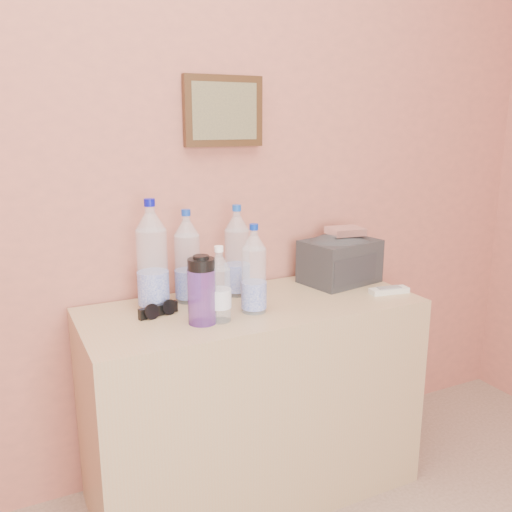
{
  "coord_description": "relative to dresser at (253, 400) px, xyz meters",
  "views": [
    {
      "loc": [
        -0.29,
        0.11,
        1.36
      ],
      "look_at": [
        0.5,
        1.71,
        0.92
      ],
      "focal_mm": 38.0,
      "sensor_mm": 36.0,
      "label": 1
    }
  ],
  "objects": [
    {
      "name": "dresser",
      "position": [
        0.0,
        0.0,
        0.0
      ],
      "size": [
        1.18,
        0.49,
        0.74
      ],
      "primitive_type": "cube",
      "color": "#A4845B",
      "rests_on": "ground"
    },
    {
      "name": "pet_large_a",
      "position": [
        -0.32,
        0.11,
        0.54
      ],
      "size": [
        0.1,
        0.1,
        0.38
      ],
      "rotation": [
        0.0,
        0.0,
        0.06
      ],
      "color": "silver",
      "rests_on": "dresser"
    },
    {
      "name": "sunglasses",
      "position": [
        -0.33,
        0.04,
        0.39
      ],
      "size": [
        0.15,
        0.09,
        0.04
      ],
      "primitive_type": null,
      "rotation": [
        0.0,
        0.0,
        0.27
      ],
      "color": "black",
      "rests_on": "dresser"
    },
    {
      "name": "nalgene_bottle",
      "position": [
        -0.22,
        -0.09,
        0.48
      ],
      "size": [
        0.09,
        0.09,
        0.22
      ],
      "rotation": [
        0.0,
        0.0,
        -0.34
      ],
      "color": "#5E308F",
      "rests_on": "dresser"
    },
    {
      "name": "ac_remote",
      "position": [
        0.51,
        -0.11,
        0.38
      ],
      "size": [
        0.15,
        0.07,
        0.02
      ],
      "primitive_type": "cube",
      "rotation": [
        0.0,
        0.0,
        -0.14
      ],
      "color": "silver",
      "rests_on": "dresser"
    },
    {
      "name": "toiletry_bag",
      "position": [
        0.43,
        0.09,
        0.47
      ],
      "size": [
        0.32,
        0.25,
        0.19
      ],
      "primitive_type": null,
      "rotation": [
        0.0,
        0.0,
        0.18
      ],
      "color": "black",
      "rests_on": "dresser"
    },
    {
      "name": "picture_frame",
      "position": [
        0.0,
        0.24,
        1.03
      ],
      "size": [
        0.3,
        0.03,
        0.25
      ],
      "primitive_type": null,
      "color": "#382311",
      "rests_on": "room_shell"
    },
    {
      "name": "pet_small",
      "position": [
        -0.17,
        -0.1,
        0.48
      ],
      "size": [
        0.07,
        0.07,
        0.25
      ],
      "rotation": [
        0.0,
        0.0,
        0.16
      ],
      "color": "silver",
      "rests_on": "dresser"
    },
    {
      "name": "pet_large_b",
      "position": [
        -0.19,
        0.14,
        0.52
      ],
      "size": [
        0.09,
        0.09,
        0.33
      ],
      "rotation": [
        0.0,
        0.0,
        0.26
      ],
      "color": "silver",
      "rests_on": "dresser"
    },
    {
      "name": "foil_packet",
      "position": [
        0.45,
        0.09,
        0.58
      ],
      "size": [
        0.14,
        0.12,
        0.03
      ],
      "primitive_type": "cube",
      "rotation": [
        0.0,
        0.0,
        -0.12
      ],
      "color": "white",
      "rests_on": "toiletry_bag"
    },
    {
      "name": "pet_large_c",
      "position": [
        -0.0,
        0.13,
        0.52
      ],
      "size": [
        0.09,
        0.09,
        0.33
      ],
      "rotation": [
        0.0,
        0.0,
        0.39
      ],
      "color": "silver",
      "rests_on": "dresser"
    },
    {
      "name": "pet_large_d",
      "position": [
        -0.03,
        -0.07,
        0.5
      ],
      "size": [
        0.08,
        0.08,
        0.3
      ],
      "rotation": [
        0.0,
        0.0,
        -0.41
      ],
      "color": "white",
      "rests_on": "dresser"
    }
  ]
}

